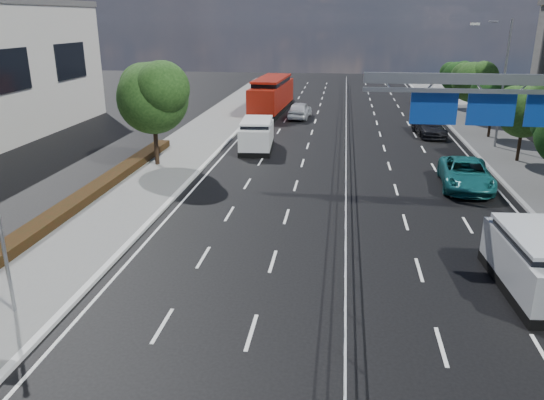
# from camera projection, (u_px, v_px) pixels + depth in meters

# --- Properties ---
(ground) EXTENTS (160.00, 160.00, 0.00)m
(ground) POSITION_uv_depth(u_px,v_px,m) (344.00, 339.00, 15.74)
(ground) COLOR black
(ground) RESTS_ON ground
(kerb_near) EXTENTS (0.25, 140.00, 0.15)m
(kerb_near) POSITION_uv_depth(u_px,v_px,m) (59.00, 316.00, 16.84)
(kerb_near) COLOR silver
(kerb_near) RESTS_ON ground
(median_fence) EXTENTS (0.05, 85.00, 1.02)m
(median_fence) POSITION_uv_depth(u_px,v_px,m) (346.00, 148.00, 36.65)
(median_fence) COLOR silver
(median_fence) RESTS_ON ground
(hedge_near) EXTENTS (1.00, 36.00, 0.44)m
(hedge_near) POSITION_uv_depth(u_px,v_px,m) (22.00, 239.00, 21.97)
(hedge_near) COLOR black
(hedge_near) RESTS_ON sidewalk_near
(overhead_gantry) EXTENTS (10.24, 0.38, 7.45)m
(overhead_gantry) POSITION_uv_depth(u_px,v_px,m) (511.00, 103.00, 22.49)
(overhead_gantry) COLOR gray
(overhead_gantry) RESTS_ON ground
(streetlight_far) EXTENTS (2.78, 2.40, 9.00)m
(streetlight_far) POSITION_uv_depth(u_px,v_px,m) (500.00, 76.00, 37.10)
(streetlight_far) COLOR gray
(streetlight_far) RESTS_ON ground
(near_tree_back) EXTENTS (4.84, 4.51, 6.69)m
(near_tree_back) POSITION_uv_depth(u_px,v_px,m) (153.00, 94.00, 32.57)
(near_tree_back) COLOR black
(near_tree_back) RESTS_ON ground
(far_tree_e) EXTENTS (3.63, 3.38, 5.13)m
(far_tree_e) POSITION_uv_depth(u_px,v_px,m) (526.00, 109.00, 33.77)
(far_tree_e) COLOR black
(far_tree_e) RESTS_ON ground
(far_tree_f) EXTENTS (3.52, 3.28, 5.02)m
(far_tree_f) POSITION_uv_depth(u_px,v_px,m) (495.00, 94.00, 40.82)
(far_tree_f) COLOR black
(far_tree_f) RESTS_ON ground
(far_tree_g) EXTENTS (3.96, 3.69, 5.45)m
(far_tree_g) POSITION_uv_depth(u_px,v_px,m) (473.00, 80.00, 47.76)
(far_tree_g) COLOR black
(far_tree_g) RESTS_ON ground
(far_tree_h) EXTENTS (3.41, 3.18, 4.91)m
(far_tree_h) POSITION_uv_depth(u_px,v_px,m) (457.00, 75.00, 54.91)
(far_tree_h) COLOR black
(far_tree_h) RESTS_ON ground
(white_minivan) EXTENTS (2.54, 5.21, 2.20)m
(white_minivan) POSITION_uv_depth(u_px,v_px,m) (257.00, 135.00, 38.04)
(white_minivan) COLOR black
(white_minivan) RESTS_ON ground
(red_bus) EXTENTS (3.37, 11.53, 3.40)m
(red_bus) POSITION_uv_depth(u_px,v_px,m) (272.00, 94.00, 53.45)
(red_bus) COLOR black
(red_bus) RESTS_ON ground
(near_car_silver) EXTENTS (2.22, 4.71, 1.56)m
(near_car_silver) POSITION_uv_depth(u_px,v_px,m) (300.00, 110.00, 50.15)
(near_car_silver) COLOR silver
(near_car_silver) RESTS_ON ground
(near_car_dark) EXTENTS (2.16, 4.94, 1.58)m
(near_car_dark) POSITION_uv_depth(u_px,v_px,m) (283.00, 94.00, 60.44)
(near_car_dark) COLOR black
(near_car_dark) RESTS_ON ground
(silver_minivan) EXTENTS (2.53, 5.33, 2.16)m
(silver_minivan) POSITION_uv_depth(u_px,v_px,m) (536.00, 263.00, 18.20)
(silver_minivan) COLOR black
(silver_minivan) RESTS_ON ground
(parked_car_teal) EXTENTS (3.06, 5.89, 1.59)m
(parked_car_teal) POSITION_uv_depth(u_px,v_px,m) (466.00, 174.00, 29.56)
(parked_car_teal) COLOR #155E62
(parked_car_teal) RESTS_ON ground
(parked_car_dark) EXTENTS (2.52, 5.15, 1.44)m
(parked_car_dark) POSITION_uv_depth(u_px,v_px,m) (429.00, 127.00, 42.79)
(parked_car_dark) COLOR black
(parked_car_dark) RESTS_ON ground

